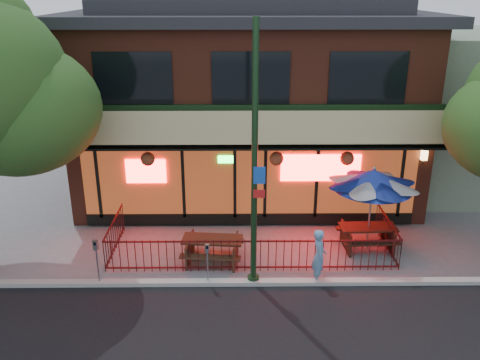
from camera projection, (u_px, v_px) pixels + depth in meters
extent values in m
plane|color=gray|center=(253.00, 274.00, 14.36)|extent=(80.00, 80.00, 0.00)
cube|color=#999993|center=(253.00, 282.00, 13.87)|extent=(80.00, 0.25, 0.12)
cube|color=maroon|center=(247.00, 106.00, 19.93)|extent=(12.00, 8.00, 6.50)
cube|color=#59230F|center=(250.00, 180.00, 16.74)|extent=(11.00, 0.06, 2.60)
cube|color=#FF0C0C|center=(321.00, 168.00, 16.53)|extent=(2.60, 0.04, 0.90)
cube|color=#FF0C0C|center=(146.00, 171.00, 16.51)|extent=(1.30, 0.04, 0.80)
cube|color=tan|center=(251.00, 128.00, 15.62)|extent=(12.20, 1.33, 1.26)
cube|color=black|center=(133.00, 78.00, 15.51)|extent=(2.40, 0.06, 1.60)
cube|color=black|center=(251.00, 78.00, 15.55)|extent=(2.40, 0.06, 1.60)
cube|color=black|center=(368.00, 78.00, 15.58)|extent=(2.40, 0.06, 1.60)
cube|color=black|center=(250.00, 219.00, 17.21)|extent=(11.00, 0.12, 0.40)
cube|color=#FFC672|center=(424.00, 155.00, 16.32)|extent=(0.18, 0.18, 0.32)
cube|color=gray|center=(469.00, 109.00, 20.56)|extent=(6.00, 7.00, 6.00)
cube|color=#460F0F|center=(253.00, 241.00, 14.21)|extent=(8.40, 0.04, 0.04)
cube|color=#460F0F|center=(253.00, 267.00, 14.50)|extent=(8.40, 0.04, 0.04)
cube|color=#460F0F|center=(113.00, 222.00, 15.38)|extent=(0.04, 2.60, 0.04)
cube|color=#460F0F|center=(389.00, 221.00, 15.46)|extent=(0.04, 2.60, 0.04)
cylinder|color=#460F0F|center=(253.00, 255.00, 14.37)|extent=(0.02, 0.02, 1.00)
cylinder|color=#163118|center=(255.00, 162.00, 12.74)|extent=(0.16, 0.16, 7.00)
cylinder|color=#163118|center=(253.00, 279.00, 13.95)|extent=(0.32, 0.32, 0.20)
cube|color=#194CB2|center=(259.00, 175.00, 12.71)|extent=(0.30, 0.02, 0.45)
cube|color=red|center=(259.00, 194.00, 12.88)|extent=(0.30, 0.02, 0.22)
cube|color=#402517|center=(190.00, 249.00, 14.99)|extent=(0.18, 1.26, 0.72)
cube|color=#402517|center=(236.00, 251.00, 14.89)|extent=(0.18, 1.26, 0.72)
cube|color=#402517|center=(212.00, 239.00, 14.81)|extent=(1.81, 0.89, 0.06)
cube|color=#402517|center=(210.00, 257.00, 14.42)|extent=(1.77, 0.43, 0.05)
cube|color=#402517|center=(215.00, 240.00, 15.41)|extent=(1.77, 0.43, 0.05)
cube|color=black|center=(346.00, 238.00, 15.70)|extent=(0.10, 1.24, 0.71)
cube|color=black|center=(388.00, 237.00, 15.75)|extent=(0.10, 1.24, 0.71)
cube|color=black|center=(368.00, 227.00, 15.60)|extent=(1.74, 0.77, 0.06)
cube|color=black|center=(372.00, 243.00, 15.21)|extent=(1.72, 0.33, 0.05)
cube|color=black|center=(363.00, 228.00, 16.19)|extent=(1.72, 0.33, 0.05)
cylinder|color=gray|center=(370.00, 212.00, 15.40)|extent=(0.06, 0.06, 2.46)
cone|color=#1B3098|center=(373.00, 179.00, 15.02)|extent=(2.35, 2.35, 0.61)
sphere|color=gray|center=(374.00, 168.00, 14.90)|extent=(0.11, 0.11, 0.11)
imported|color=#598CB3|center=(319.00, 256.00, 13.77)|extent=(0.39, 0.58, 1.57)
cylinder|color=gray|center=(208.00, 268.00, 13.72)|extent=(0.05, 0.05, 0.99)
cube|color=gray|center=(207.00, 249.00, 13.51)|extent=(0.12, 0.10, 0.25)
cube|color=black|center=(207.00, 248.00, 13.44)|extent=(0.07, 0.01, 0.09)
cylinder|color=gray|center=(98.00, 267.00, 13.68)|extent=(0.05, 0.05, 1.10)
cube|color=gray|center=(95.00, 245.00, 13.44)|extent=(0.14, 0.13, 0.28)
cube|color=black|center=(95.00, 244.00, 13.37)|extent=(0.08, 0.03, 0.10)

